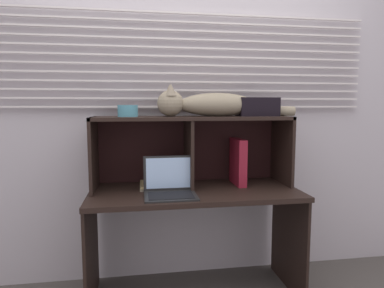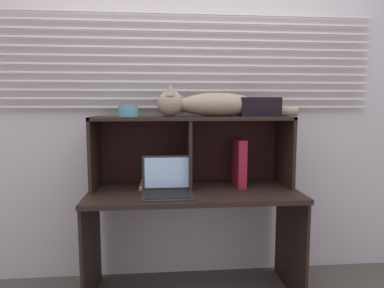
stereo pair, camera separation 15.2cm
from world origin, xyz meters
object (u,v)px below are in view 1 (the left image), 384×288
laptop (170,187)px  small_basket (128,111)px  book_stack (152,185)px  cat (209,104)px  binder_upright (238,162)px  storage_box (257,107)px

laptop → small_basket: small_basket is taller
book_stack → small_basket: bearing=178.9°
cat → binder_upright: 0.44m
laptop → book_stack: (-0.10, 0.21, -0.03)m
laptop → book_stack: 0.23m
cat → laptop: size_ratio=3.02×
cat → small_basket: bearing=180.0°
book_stack → cat: bearing=0.4°
book_stack → small_basket: 0.51m
binder_upright → small_basket: small_basket is taller
binder_upright → storage_box: 0.39m
laptop → storage_box: size_ratio=1.16×
book_stack → storage_box: 0.88m
book_stack → storage_box: (0.71, 0.00, 0.51)m
small_basket → storage_box: (0.86, 0.00, 0.03)m
book_stack → small_basket: size_ratio=1.85×
cat → storage_box: bearing=0.0°
small_basket → cat: bearing=0.0°
small_basket → storage_box: storage_box is taller
binder_upright → small_basket: 0.81m
binder_upright → small_basket: (-0.73, 0.00, 0.35)m
cat → book_stack: size_ratio=3.97×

